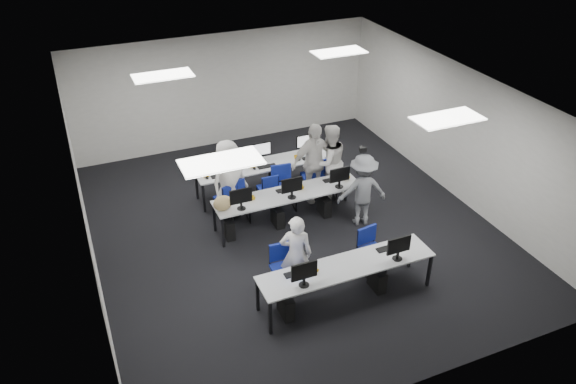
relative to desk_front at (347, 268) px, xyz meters
name	(u,v)px	position (x,y,z in m)	size (l,w,h in m)	color
room	(292,165)	(0.00, 2.40, 0.82)	(9.00, 9.02, 3.00)	black
ceiling_panels	(293,95)	(0.00, 2.40, 2.30)	(5.20, 4.60, 0.02)	white
desk_front	(347,268)	(0.00, 0.00, 0.00)	(3.20, 0.70, 0.73)	#ACAEB0
desk_mid	(288,195)	(0.00, 2.60, 0.00)	(3.20, 0.70, 0.73)	#ACAEB0
desk_back	(265,166)	(0.00, 4.00, 0.00)	(3.20, 0.70, 0.73)	#ACAEB0
equipment_front	(337,285)	(-0.19, -0.02, -0.32)	(2.51, 0.41, 1.19)	#0D24B3
equipment_mid	(280,211)	(-0.19, 2.58, -0.32)	(2.91, 0.41, 1.19)	white
equipment_back	(272,176)	(0.19, 4.02, -0.32)	(2.91, 0.41, 1.19)	white
chair_0	(284,277)	(-0.92, 0.63, -0.39)	(0.46, 0.50, 0.91)	navy
chair_1	(371,258)	(0.81, 0.49, -0.40)	(0.51, 0.54, 0.89)	navy
chair_2	(238,208)	(-0.95, 3.13, -0.40)	(0.47, 0.51, 0.88)	navy
chair_3	(284,195)	(0.14, 3.20, -0.37)	(0.53, 0.57, 0.98)	navy
chair_4	(326,186)	(1.21, 3.24, -0.40)	(0.52, 0.55, 0.88)	navy
chair_5	(226,204)	(-1.13, 3.41, -0.42)	(0.52, 0.54, 0.82)	navy
chair_6	(268,195)	(-0.15, 3.42, -0.42)	(0.41, 0.45, 0.82)	navy
chair_7	(312,183)	(0.97, 3.49, -0.40)	(0.49, 0.52, 0.89)	navy
handbag	(223,203)	(-1.45, 2.52, 0.21)	(0.39, 0.25, 0.32)	#A48754
student_0	(296,254)	(-0.71, 0.57, 0.10)	(0.57, 0.38, 1.57)	#B9B5AE
student_1	(329,162)	(1.27, 3.26, 0.21)	(0.86, 0.67, 1.78)	#B9B5AE
student_2	(229,179)	(-1.05, 3.38, 0.21)	(0.87, 0.57, 1.78)	#B9B5AE
student_3	(313,163)	(0.89, 3.27, 0.25)	(1.10, 0.46, 1.87)	#B9B5AE
photographer	(362,190)	(1.43, 2.00, 0.13)	(1.04, 0.60, 1.61)	slate
dslr_camera	(363,149)	(1.47, 2.18, 0.99)	(0.14, 0.18, 0.10)	black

